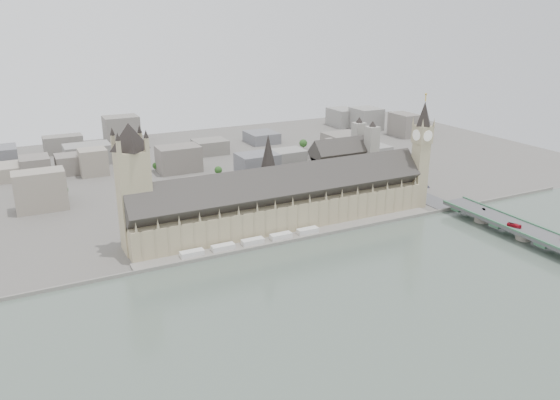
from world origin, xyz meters
name	(u,v)px	position (x,y,z in m)	size (l,w,h in m)	color
ground	(293,234)	(0.00, 0.00, 0.00)	(900.00, 900.00, 0.00)	#595651
river_thames	(427,332)	(0.00, -165.00, 0.00)	(600.00, 600.00, 0.00)	#4D5B50
embankment_wall	(302,239)	(0.00, -15.00, 1.50)	(600.00, 1.50, 3.00)	gray
river_terrace	(297,236)	(0.00, -7.50, 1.00)	(270.00, 15.00, 2.00)	gray
terrace_tents	(253,241)	(-40.00, -7.00, 4.00)	(118.00, 7.00, 4.00)	silver
palace_of_westminster	(282,202)	(0.00, 19.70, 22.71)	(265.00, 40.73, 55.44)	tan
elizabeth_tower	(421,147)	(138.00, 8.00, 58.09)	(17.00, 17.00, 107.50)	tan
victoria_tower	(133,182)	(-122.00, 26.00, 55.20)	(30.00, 30.00, 100.00)	tan
central_tower	(268,161)	(-10.00, 26.00, 57.92)	(13.00, 13.00, 48.00)	tan
westminster_bridge	(516,231)	(162.00, -87.50, 5.12)	(25.00, 325.00, 10.25)	#474749
westminster_abbey	(343,163)	(110.92, 95.00, 25.08)	(68.00, 36.00, 64.00)	gray
city_skyline_inland	(197,150)	(0.00, 245.00, 19.00)	(720.00, 360.00, 38.00)	gray
park_trees	(253,206)	(-10.00, 60.00, 7.50)	(110.00, 30.00, 15.00)	#1F4A1A
red_bus_north	(514,225)	(155.63, -89.52, 11.80)	(2.60, 11.11, 3.10)	red
car_silver	(484,209)	(165.69, -48.04, 10.92)	(1.42, 4.06, 1.34)	gray
car_approach	(428,187)	(165.83, 24.88, 11.07)	(2.29, 5.64, 1.64)	gray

